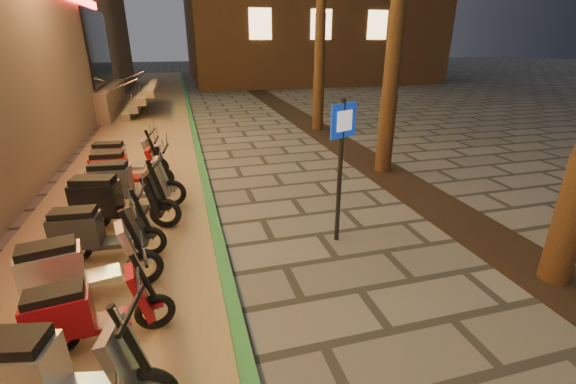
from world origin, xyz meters
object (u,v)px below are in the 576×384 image
object	(u,v)px
pedestrian_sign	(341,153)
scooter_7	(84,312)
scooter_11	(126,183)
scooter_12	(122,170)
scooter_13	(122,159)
scooter_9	(95,232)
scooter_10	(113,200)
scooter_8	(76,267)
scooter_6	(47,374)

from	to	relation	value
pedestrian_sign	scooter_7	xyz separation A→B (m)	(-3.58, -1.54, -1.08)
scooter_11	scooter_12	world-z (taller)	scooter_11
scooter_7	scooter_13	xyz separation A→B (m)	(-0.25, 5.76, 0.06)
scooter_9	scooter_10	distance (m)	1.06
scooter_9	scooter_13	world-z (taller)	scooter_13
pedestrian_sign	scooter_8	world-z (taller)	pedestrian_sign
scooter_11	scooter_8	bearing A→B (deg)	-89.25
scooter_8	scooter_10	xyz separation A→B (m)	(0.18, 2.07, 0.05)
scooter_8	scooter_11	xyz separation A→B (m)	(0.29, 2.96, 0.04)
scooter_8	scooter_10	bearing A→B (deg)	73.24
pedestrian_sign	scooter_8	bearing A→B (deg)	166.06
scooter_8	scooter_13	world-z (taller)	scooter_13
pedestrian_sign	scooter_10	distance (m)	4.04
scooter_9	scooter_11	size ratio (longest dim) A/B	0.90
pedestrian_sign	scooter_11	size ratio (longest dim) A/B	1.31
scooter_7	scooter_11	size ratio (longest dim) A/B	0.83
scooter_10	scooter_8	bearing A→B (deg)	-83.19
scooter_6	scooter_9	bearing A→B (deg)	104.18
scooter_6	scooter_9	xyz separation A→B (m)	(-0.10, 2.81, -0.04)
scooter_12	scooter_7	bearing A→B (deg)	-83.95
scooter_12	scooter_13	xyz separation A→B (m)	(-0.11, 0.91, -0.00)
scooter_10	scooter_12	bearing A→B (deg)	103.58
scooter_8	scooter_12	xyz separation A→B (m)	(0.12, 3.95, 0.01)
scooter_10	pedestrian_sign	bearing A→B (deg)	-9.61
scooter_9	scooter_11	xyz separation A→B (m)	(0.24, 1.94, 0.06)
scooter_12	scooter_13	size ratio (longest dim) A/B	1.01
scooter_8	scooter_9	bearing A→B (deg)	75.46
scooter_9	scooter_10	size ratio (longest dim) A/B	0.88
scooter_6	scooter_8	distance (m)	1.79
scooter_6	scooter_9	world-z (taller)	scooter_6
scooter_9	scooter_13	distance (m)	3.84
scooter_7	scooter_11	world-z (taller)	scooter_11
scooter_6	scooter_11	bearing A→B (deg)	100.43
scooter_8	scooter_7	bearing A→B (deg)	-86.03
scooter_6	pedestrian_sign	bearing A→B (deg)	45.64
scooter_9	scooter_11	distance (m)	1.96
pedestrian_sign	scooter_12	size ratio (longest dim) A/B	1.38
pedestrian_sign	scooter_6	distance (m)	4.53
scooter_13	scooter_8	bearing A→B (deg)	-82.94
scooter_8	scooter_11	size ratio (longest dim) A/B	0.93
pedestrian_sign	scooter_6	size ratio (longest dim) A/B	1.36
pedestrian_sign	scooter_6	world-z (taller)	pedestrian_sign
pedestrian_sign	scooter_10	size ratio (longest dim) A/B	1.29
scooter_6	scooter_10	world-z (taller)	scooter_10
pedestrian_sign	scooter_13	distance (m)	5.78
scooter_9	scooter_12	size ratio (longest dim) A/B	0.95
pedestrian_sign	scooter_12	xyz separation A→B (m)	(-3.71, 3.31, -1.01)
scooter_12	pedestrian_sign	bearing A→B (deg)	-37.27
scooter_8	scooter_9	size ratio (longest dim) A/B	1.03
scooter_9	scooter_12	bearing A→B (deg)	93.41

